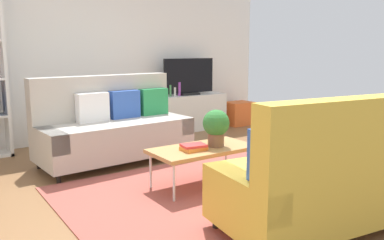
# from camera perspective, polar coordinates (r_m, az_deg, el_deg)

# --- Properties ---
(ground_plane) EXTENTS (7.68, 7.68, 0.00)m
(ground_plane) POSITION_cam_1_polar(r_m,az_deg,el_deg) (4.37, 0.71, -9.04)
(ground_plane) COLOR brown
(wall_far) EXTENTS (6.40, 0.12, 2.90)m
(wall_far) POSITION_cam_1_polar(r_m,az_deg,el_deg) (6.62, -13.48, 9.97)
(wall_far) COLOR white
(wall_far) RESTS_ON ground_plane
(area_rug) EXTENTS (2.90, 2.20, 0.01)m
(area_rug) POSITION_cam_1_polar(r_m,az_deg,el_deg) (4.11, 2.62, -10.20)
(area_rug) COLOR #9E4C42
(area_rug) RESTS_ON ground_plane
(couch_beige) EXTENTS (1.95, 0.97, 1.10)m
(couch_beige) POSITION_cam_1_polar(r_m,az_deg,el_deg) (5.20, -11.21, -0.97)
(couch_beige) COLOR #B2ADA3
(couch_beige) RESTS_ON ground_plane
(couch_green) EXTENTS (1.99, 1.07, 1.10)m
(couch_green) POSITION_cam_1_polar(r_m,az_deg,el_deg) (3.38, 19.87, -7.53)
(couch_green) COLOR gold
(couch_green) RESTS_ON ground_plane
(coffee_table) EXTENTS (1.10, 0.56, 0.42)m
(coffee_table) POSITION_cam_1_polar(r_m,az_deg,el_deg) (4.18, 1.57, -4.30)
(coffee_table) COLOR #B7844C
(coffee_table) RESTS_ON ground_plane
(tv_console) EXTENTS (1.40, 0.44, 0.64)m
(tv_console) POSITION_cam_1_polar(r_m,az_deg,el_deg) (7.11, -0.53, 1.08)
(tv_console) COLOR silver
(tv_console) RESTS_ON ground_plane
(tv) EXTENTS (1.00, 0.20, 0.64)m
(tv) POSITION_cam_1_polar(r_m,az_deg,el_deg) (7.02, -0.45, 6.16)
(tv) COLOR black
(tv) RESTS_ON tv_console
(storage_trunk) EXTENTS (0.52, 0.40, 0.44)m
(storage_trunk) POSITION_cam_1_polar(r_m,az_deg,el_deg) (7.70, 6.71, 0.96)
(storage_trunk) COLOR orange
(storage_trunk) RESTS_ON ground_plane
(potted_plant) EXTENTS (0.28, 0.28, 0.39)m
(potted_plant) POSITION_cam_1_polar(r_m,az_deg,el_deg) (4.17, 3.47, -0.81)
(potted_plant) COLOR brown
(potted_plant) RESTS_ON coffee_table
(table_book_0) EXTENTS (0.24, 0.19, 0.04)m
(table_book_0) POSITION_cam_1_polar(r_m,az_deg,el_deg) (4.04, 0.23, -4.11)
(table_book_0) COLOR orange
(table_book_0) RESTS_ON coffee_table
(table_book_1) EXTENTS (0.27, 0.22, 0.03)m
(table_book_1) POSITION_cam_1_polar(r_m,az_deg,el_deg) (4.04, 0.23, -3.68)
(table_book_1) COLOR red
(table_book_1) RESTS_ON table_book_0
(vase_0) EXTENTS (0.12, 0.12, 0.14)m
(vase_0) POSITION_cam_1_polar(r_m,az_deg,el_deg) (6.80, -4.85, 3.93)
(vase_0) COLOR #4C72B2
(vase_0) RESTS_ON tv_console
(bottle_0) EXTENTS (0.04, 0.04, 0.20)m
(bottle_0) POSITION_cam_1_polar(r_m,az_deg,el_deg) (6.81, -3.14, 4.22)
(bottle_0) COLOR #3F8C4C
(bottle_0) RESTS_ON tv_console
(bottle_1) EXTENTS (0.04, 0.04, 0.15)m
(bottle_1) POSITION_cam_1_polar(r_m,az_deg,el_deg) (6.86, -2.49, 4.08)
(bottle_1) COLOR silver
(bottle_1) RESTS_ON tv_console
(bottle_2) EXTENTS (0.05, 0.05, 0.24)m
(bottle_2) POSITION_cam_1_polar(r_m,az_deg,el_deg) (6.90, -1.84, 4.48)
(bottle_2) COLOR purple
(bottle_2) RESTS_ON tv_console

